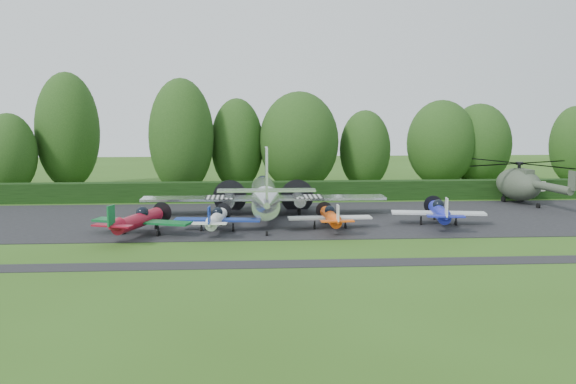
{
  "coord_description": "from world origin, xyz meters",
  "views": [
    {
      "loc": [
        -3.98,
        -44.88,
        9.82
      ],
      "look_at": [
        -0.38,
        9.13,
        2.5
      ],
      "focal_mm": 40.0,
      "sensor_mm": 36.0,
      "label": 1
    }
  ],
  "objects": [
    {
      "name": "ground",
      "position": [
        0.0,
        0.0,
        0.0
      ],
      "size": [
        160.0,
        160.0,
        0.0
      ],
      "primitive_type": "plane",
      "color": "#305317",
      "rests_on": "ground"
    },
    {
      "name": "tree_3",
      "position": [
        2.18,
        28.49,
        5.71
      ],
      "size": [
        9.13,
        9.13,
        11.44
      ],
      "color": "black",
      "rests_on": "ground"
    },
    {
      "name": "light_plane_orange",
      "position": [
        2.73,
        4.9,
        1.07
      ],
      "size": [
        6.69,
        7.03,
        2.57
      ],
      "rotation": [
        0.0,
        0.0,
        -0.03
      ],
      "color": "#F8530E",
      "rests_on": "ground"
    },
    {
      "name": "hedgerow",
      "position": [
        0.0,
        21.0,
        0.0
      ],
      "size": [
        90.0,
        1.6,
        2.0
      ],
      "primitive_type": "cube",
      "color": "black",
      "rests_on": "ground"
    },
    {
      "name": "tree_9",
      "position": [
        10.13,
        30.06,
        4.64
      ],
      "size": [
        6.01,
        6.01,
        9.3
      ],
      "color": "black",
      "rests_on": "ground"
    },
    {
      "name": "tree_4",
      "position": [
        -30.24,
        28.23,
        4.5
      ],
      "size": [
        6.06,
        6.06,
        9.02
      ],
      "color": "black",
      "rests_on": "ground"
    },
    {
      "name": "apron",
      "position": [
        0.0,
        10.0,
        0.0
      ],
      "size": [
        70.0,
        18.0,
        0.01
      ],
      "primitive_type": "cube",
      "color": "black",
      "rests_on": "ground"
    },
    {
      "name": "helicopter",
      "position": [
        23.47,
        17.45,
        2.25
      ],
      "size": [
        12.99,
        15.21,
        4.18
      ],
      "rotation": [
        0.0,
        0.0,
        -0.16
      ],
      "color": "#3D4636",
      "rests_on": "ground"
    },
    {
      "name": "light_plane_red",
      "position": [
        -12.08,
        3.3,
        1.25
      ],
      "size": [
        7.82,
        8.22,
        3.0
      ],
      "rotation": [
        0.0,
        0.0,
        0.33
      ],
      "color": "maroon",
      "rests_on": "ground"
    },
    {
      "name": "light_plane_white",
      "position": [
        -6.27,
        4.51,
        1.08
      ],
      "size": [
        6.77,
        7.11,
        2.6
      ],
      "rotation": [
        0.0,
        0.0,
        0.11
      ],
      "color": "white",
      "rests_on": "ground"
    },
    {
      "name": "tree_7",
      "position": [
        -4.94,
        29.51,
        5.32
      ],
      "size": [
        6.06,
        6.06,
        10.67
      ],
      "color": "black",
      "rests_on": "ground"
    },
    {
      "name": "tree_2",
      "position": [
        19.92,
        32.04,
        5.25
      ],
      "size": [
        8.35,
        8.35,
        10.51
      ],
      "color": "black",
      "rests_on": "ground"
    },
    {
      "name": "light_plane_blue",
      "position": [
        11.77,
        5.8,
        1.22
      ],
      "size": [
        7.63,
        8.02,
        2.93
      ],
      "rotation": [
        0.0,
        0.0,
        0.16
      ],
      "color": "#1D23AF",
      "rests_on": "ground"
    },
    {
      "name": "sign_board",
      "position": [
        26.92,
        20.2,
        1.28
      ],
      "size": [
        3.37,
        0.13,
        1.9
      ],
      "rotation": [
        0.0,
        0.0,
        -0.07
      ],
      "color": "#3F3326",
      "rests_on": "ground"
    },
    {
      "name": "tree_6",
      "position": [
        24.97,
        32.96,
        5.03
      ],
      "size": [
        7.97,
        7.97,
        10.08
      ],
      "color": "black",
      "rests_on": "ground"
    },
    {
      "name": "tree_0",
      "position": [
        -11.06,
        26.83,
        6.41
      ],
      "size": [
        7.18,
        7.18,
        12.84
      ],
      "color": "black",
      "rests_on": "ground"
    },
    {
      "name": "taxiway_verge",
      "position": [
        0.0,
        -6.0,
        0.0
      ],
      "size": [
        70.0,
        2.0,
        0.0
      ],
      "primitive_type": "cube",
      "color": "black",
      "rests_on": "ground"
    },
    {
      "name": "transport_plane",
      "position": [
        -2.34,
        10.69,
        1.94
      ],
      "size": [
        21.74,
        16.67,
        6.97
      ],
      "rotation": [
        0.0,
        0.0,
        0.01
      ],
      "color": "silver",
      "rests_on": "ground"
    },
    {
      "name": "tree_1",
      "position": [
        -24.85,
        32.32,
        6.86
      ],
      "size": [
        7.39,
        7.39,
        13.74
      ],
      "color": "black",
      "rests_on": "ground"
    },
    {
      "name": "tree_5",
      "position": [
        37.43,
        33.3,
        4.89
      ],
      "size": [
        6.12,
        6.12,
        9.8
      ],
      "color": "black",
      "rests_on": "ground"
    }
  ]
}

